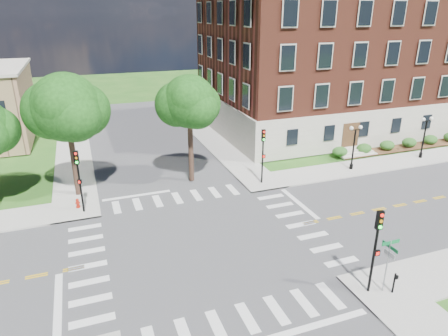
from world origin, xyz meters
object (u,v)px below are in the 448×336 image
object	(u,v)px
twin_lamp_east	(424,135)
push_button_post	(394,282)
street_sign_pole	(389,256)
twin_lamp_west	(354,145)
fire_hydrant	(78,203)
traffic_signal_se	(376,242)
traffic_signal_nw	(79,174)
traffic_signal_ne	(263,149)

from	to	relation	value
twin_lamp_east	push_button_post	size ratio (longest dim) A/B	3.53
street_sign_pole	push_button_post	world-z (taller)	street_sign_pole
twin_lamp_west	fire_hydrant	size ratio (longest dim) A/B	5.64
push_button_post	traffic_signal_se	bearing A→B (deg)	153.97
twin_lamp_east	fire_hydrant	world-z (taller)	twin_lamp_east
push_button_post	traffic_signal_nw	bearing A→B (deg)	134.57
traffic_signal_se	street_sign_pole	distance (m)	1.17
twin_lamp_west	street_sign_pole	xyz separation A→B (m)	(-9.44, -15.47, -0.21)
traffic_signal_nw	twin_lamp_west	distance (m)	24.20
twin_lamp_east	street_sign_pole	world-z (taller)	twin_lamp_east
traffic_signal_ne	street_sign_pole	distance (m)	15.44
twin_lamp_west	traffic_signal_se	bearing A→B (deg)	-123.74
traffic_signal_nw	fire_hydrant	distance (m)	2.87
traffic_signal_se	twin_lamp_west	world-z (taller)	traffic_signal_se
street_sign_pole	fire_hydrant	distance (m)	22.03
traffic_signal_ne	twin_lamp_west	distance (m)	9.38
fire_hydrant	traffic_signal_nw	bearing A→B (deg)	-65.37
traffic_signal_ne	push_button_post	size ratio (longest dim) A/B	4.00
traffic_signal_ne	push_button_post	xyz separation A→B (m)	(0.32, -15.72, -2.39)
traffic_signal_ne	twin_lamp_west	size ratio (longest dim) A/B	1.13
traffic_signal_nw	twin_lamp_east	bearing A→B (deg)	1.10
traffic_signal_se	street_sign_pole	world-z (taller)	traffic_signal_se
fire_hydrant	twin_lamp_west	bearing A→B (deg)	-1.02
twin_lamp_west	street_sign_pole	bearing A→B (deg)	-121.40
traffic_signal_se	twin_lamp_east	distance (m)	24.36
fire_hydrant	twin_lamp_east	bearing A→B (deg)	-0.36
street_sign_pole	twin_lamp_west	bearing A→B (deg)	58.60
traffic_signal_se	traffic_signal_nw	distance (m)	20.40
traffic_signal_ne	push_button_post	world-z (taller)	traffic_signal_ne
twin_lamp_west	push_button_post	world-z (taller)	twin_lamp_west
twin_lamp_east	traffic_signal_se	bearing A→B (deg)	-140.61
traffic_signal_nw	twin_lamp_east	distance (m)	32.85
fire_hydrant	traffic_signal_ne	bearing A→B (deg)	-1.83
traffic_signal_ne	fire_hydrant	distance (m)	15.46
traffic_signal_se	street_sign_pole	xyz separation A→B (m)	(0.73, -0.24, -0.88)
traffic_signal_se	push_button_post	world-z (taller)	traffic_signal_se
traffic_signal_se	traffic_signal_ne	distance (m)	15.20
twin_lamp_west	street_sign_pole	world-z (taller)	twin_lamp_west
traffic_signal_nw	twin_lamp_west	xyz separation A→B (m)	(24.19, 0.40, -0.66)
street_sign_pole	traffic_signal_nw	bearing A→B (deg)	134.38
twin_lamp_west	traffic_signal_ne	bearing A→B (deg)	-179.70
twin_lamp_east	push_button_post	xyz separation A→B (m)	(-17.69, -16.00, -1.73)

